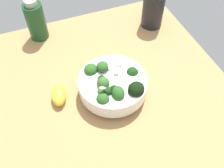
% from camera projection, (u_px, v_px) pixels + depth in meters
% --- Properties ---
extents(ground_plane, '(0.69, 0.69, 0.05)m').
position_uv_depth(ground_plane, '(109.00, 88.00, 0.78)').
color(ground_plane, tan).
extents(bowl_of_broccoli, '(0.19, 0.19, 0.09)m').
position_uv_depth(bowl_of_broccoli, '(112.00, 85.00, 0.70)').
color(bowl_of_broccoli, white).
rests_on(bowl_of_broccoli, ground_plane).
extents(lemon_wedge, '(0.06, 0.08, 0.04)m').
position_uv_depth(lemon_wedge, '(59.00, 95.00, 0.71)').
color(lemon_wedge, yellow).
rests_on(lemon_wedge, ground_plane).
extents(bottle_tall, '(0.06, 0.06, 0.14)m').
position_uv_depth(bottle_tall, '(36.00, 21.00, 0.84)').
color(bottle_tall, '#194723').
rests_on(bottle_tall, ground_plane).
extents(bottle_short, '(0.07, 0.07, 0.14)m').
position_uv_depth(bottle_short, '(153.00, 9.00, 0.88)').
color(bottle_short, black).
rests_on(bottle_short, ground_plane).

